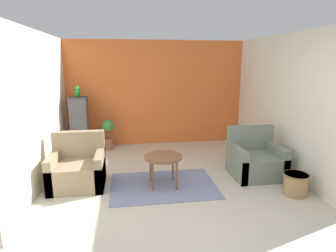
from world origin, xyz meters
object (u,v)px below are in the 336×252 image
Objects in this scene: armchair_right at (255,161)px; coffee_table at (163,159)px; birdcage at (80,126)px; parrot at (77,92)px; potted_plant at (108,131)px; wicker_basket at (295,184)px; armchair_left at (78,169)px.

coffee_table is at bearing -173.64° from armchair_right.
birdcage is 4.85× the size of parrot.
wicker_basket is (2.96, -2.77, -0.24)m from potted_plant.
armchair_left is 3.05m from armchair_right.
parrot reaches higher than wicker_basket.
wicker_basket is (3.55, -2.65, -0.42)m from birdcage.
parrot reaches higher than potted_plant.
parrot is at bearing 150.37° from armchair_right.
armchair_left reaches higher than wicker_basket.
parrot is 4.58m from wicker_basket.
coffee_table is 2.07m from wicker_basket.
armchair_right is at bearing -29.63° from parrot.
coffee_table is at bearing -52.02° from birdcage.
potted_plant reaches higher than wicker_basket.
parrot is (-0.22, 1.82, 1.07)m from armchair_left.
armchair_right is 1.22× the size of potted_plant.
coffee_table is 1.70m from armchair_right.
wicker_basket is (0.28, -0.79, -0.10)m from armchair_right.
armchair_right is 3.33m from potted_plant.
coffee_table is 2.60m from birdcage.
birdcage reaches higher than potted_plant.
parrot is (-3.27, 1.86, 1.07)m from armchair_right.
parrot reaches higher than birdcage.
potted_plant is 4.06m from wicker_basket.
armchair_left is at bearing 179.27° from armchair_right.
potted_plant is (-2.67, 1.98, 0.14)m from armchair_right.
parrot is (-0.00, 0.00, 0.75)m from birdcage.
armchair_right reaches higher than wicker_basket.
wicker_basket is at bearing -36.70° from birdcage.
coffee_table is at bearing 162.86° from wicker_basket.
armchair_right is 3.35× the size of parrot.
potted_plant is at bearing 136.87° from wicker_basket.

